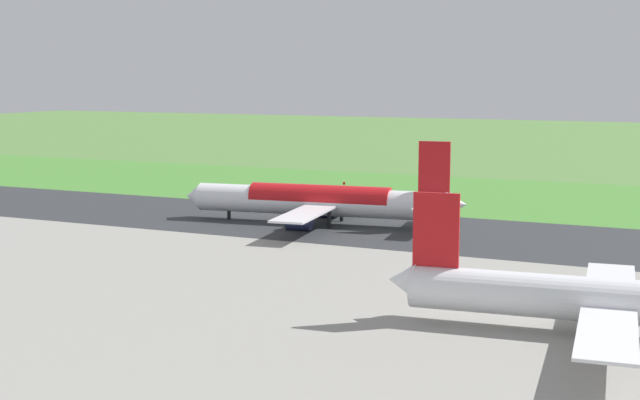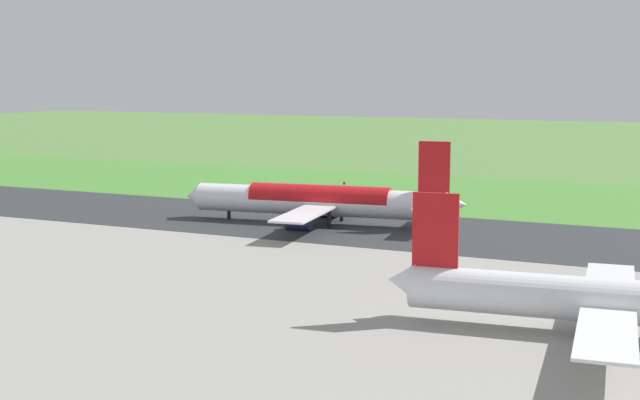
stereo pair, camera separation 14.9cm
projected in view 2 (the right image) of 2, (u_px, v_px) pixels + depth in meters
ground_plane at (291, 222)px, 165.74m from camera, size 800.00×800.00×0.00m
runway_asphalt at (291, 222)px, 165.74m from camera, size 600.00×36.23×0.06m
apron_concrete at (81, 292)px, 111.88m from camera, size 440.00×110.00×0.05m
grass_verge_foreground at (376, 193)px, 205.66m from camera, size 600.00×80.00×0.04m
airliner_main at (322, 201)px, 162.58m from camera, size 54.11×44.40×15.88m
airliner_parked_near at (615, 301)px, 92.22m from camera, size 49.72×40.75×14.51m
no_stopping_sign at (344, 186)px, 207.77m from camera, size 0.60×0.10×2.38m
traffic_cone_orange at (336, 188)px, 213.70m from camera, size 0.40×0.40×0.55m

